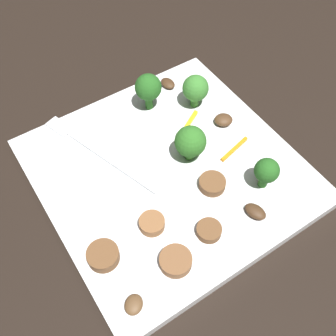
{
  "coord_description": "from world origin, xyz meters",
  "views": [
    {
      "loc": [
        -0.23,
        0.15,
        0.41
      ],
      "look_at": [
        0.0,
        0.0,
        0.02
      ],
      "focal_mm": 42.75,
      "sensor_mm": 36.0,
      "label": 1
    }
  ],
  "objects_px": {
    "sausage_slice_4": "(176,261)",
    "plate": "(168,172)",
    "broccoli_floret_3": "(191,143)",
    "mushroom_3": "(168,83)",
    "mushroom_1": "(255,212)",
    "broccoli_floret_1": "(148,88)",
    "pepper_strip_0": "(234,149)",
    "broccoli_floret_2": "(267,171)",
    "sausage_slice_2": "(152,223)",
    "mushroom_2": "(223,120)",
    "pepper_strip_2": "(187,126)",
    "fork": "(92,149)",
    "sausage_slice_3": "(212,184)",
    "sausage_slice_0": "(209,231)",
    "sausage_slice_1": "(103,256)",
    "broccoli_floret_0": "(195,89)",
    "mushroom_0": "(134,305)"
  },
  "relations": [
    {
      "from": "sausage_slice_4",
      "to": "plate",
      "type": "bearing_deg",
      "value": -29.68
    },
    {
      "from": "plate",
      "to": "broccoli_floret_3",
      "type": "bearing_deg",
      "value": -92.9
    },
    {
      "from": "mushroom_3",
      "to": "mushroom_1",
      "type": "bearing_deg",
      "value": 171.87
    },
    {
      "from": "broccoli_floret_1",
      "to": "pepper_strip_0",
      "type": "relative_size",
      "value": 1.11
    },
    {
      "from": "broccoli_floret_1",
      "to": "broccoli_floret_2",
      "type": "distance_m",
      "value": 0.18
    },
    {
      "from": "broccoli_floret_3",
      "to": "sausage_slice_2",
      "type": "relative_size",
      "value": 1.71
    },
    {
      "from": "mushroom_2",
      "to": "plate",
      "type": "bearing_deg",
      "value": 101.86
    },
    {
      "from": "sausage_slice_2",
      "to": "pepper_strip_2",
      "type": "height_order",
      "value": "sausage_slice_2"
    },
    {
      "from": "fork",
      "to": "sausage_slice_4",
      "type": "relative_size",
      "value": 5.14
    },
    {
      "from": "broccoli_floret_2",
      "to": "pepper_strip_2",
      "type": "relative_size",
      "value": 0.77
    },
    {
      "from": "sausage_slice_3",
      "to": "pepper_strip_2",
      "type": "xyz_separation_m",
      "value": [
        0.09,
        -0.03,
        -0.0
      ]
    },
    {
      "from": "fork",
      "to": "sausage_slice_4",
      "type": "xyz_separation_m",
      "value": [
        -0.18,
        -0.0,
        0.0
      ]
    },
    {
      "from": "sausage_slice_0",
      "to": "mushroom_3",
      "type": "relative_size",
      "value": 1.16
    },
    {
      "from": "sausage_slice_0",
      "to": "broccoli_floret_1",
      "type": "bearing_deg",
      "value": -13.07
    },
    {
      "from": "sausage_slice_1",
      "to": "mushroom_3",
      "type": "height_order",
      "value": "sausage_slice_1"
    },
    {
      "from": "fork",
      "to": "sausage_slice_3",
      "type": "xyz_separation_m",
      "value": [
        -0.13,
        -0.09,
        0.0
      ]
    },
    {
      "from": "sausage_slice_0",
      "to": "pepper_strip_2",
      "type": "xyz_separation_m",
      "value": [
        0.14,
        -0.07,
        -0.0
      ]
    },
    {
      "from": "broccoli_floret_3",
      "to": "mushroom_1",
      "type": "distance_m",
      "value": 0.11
    },
    {
      "from": "mushroom_1",
      "to": "mushroom_3",
      "type": "relative_size",
      "value": 1.09
    },
    {
      "from": "broccoli_floret_0",
      "to": "sausage_slice_4",
      "type": "distance_m",
      "value": 0.23
    },
    {
      "from": "broccoli_floret_2",
      "to": "mushroom_0",
      "type": "height_order",
      "value": "broccoli_floret_2"
    },
    {
      "from": "sausage_slice_1",
      "to": "pepper_strip_2",
      "type": "distance_m",
      "value": 0.2
    },
    {
      "from": "broccoli_floret_0",
      "to": "mushroom_2",
      "type": "bearing_deg",
      "value": -166.19
    },
    {
      "from": "broccoli_floret_1",
      "to": "mushroom_1",
      "type": "relative_size",
      "value": 2.09
    },
    {
      "from": "sausage_slice_1",
      "to": "broccoli_floret_2",
      "type": "bearing_deg",
      "value": -96.03
    },
    {
      "from": "sausage_slice_2",
      "to": "mushroom_3",
      "type": "bearing_deg",
      "value": -37.83
    },
    {
      "from": "fork",
      "to": "broccoli_floret_2",
      "type": "bearing_deg",
      "value": -155.98
    },
    {
      "from": "mushroom_1",
      "to": "mushroom_3",
      "type": "xyz_separation_m",
      "value": [
        0.22,
        -0.03,
        -0.0
      ]
    },
    {
      "from": "pepper_strip_2",
      "to": "sausage_slice_2",
      "type": "bearing_deg",
      "value": 130.19
    },
    {
      "from": "fork",
      "to": "mushroom_1",
      "type": "xyz_separation_m",
      "value": [
        -0.18,
        -0.11,
        0.0
      ]
    },
    {
      "from": "pepper_strip_2",
      "to": "pepper_strip_0",
      "type": "bearing_deg",
      "value": -156.79
    },
    {
      "from": "fork",
      "to": "mushroom_2",
      "type": "distance_m",
      "value": 0.17
    },
    {
      "from": "sausage_slice_2",
      "to": "mushroom_0",
      "type": "bearing_deg",
      "value": 136.47
    },
    {
      "from": "broccoli_floret_0",
      "to": "plate",
      "type": "bearing_deg",
      "value": 128.01
    },
    {
      "from": "plate",
      "to": "fork",
      "type": "distance_m",
      "value": 0.1
    },
    {
      "from": "fork",
      "to": "mushroom_3",
      "type": "distance_m",
      "value": 0.15
    },
    {
      "from": "mushroom_2",
      "to": "pepper_strip_0",
      "type": "height_order",
      "value": "mushroom_2"
    },
    {
      "from": "broccoli_floret_3",
      "to": "mushroom_2",
      "type": "xyz_separation_m",
      "value": [
        0.02,
        -0.07,
        -0.02
      ]
    },
    {
      "from": "sausage_slice_1",
      "to": "pepper_strip_2",
      "type": "relative_size",
      "value": 0.6
    },
    {
      "from": "sausage_slice_4",
      "to": "mushroom_1",
      "type": "relative_size",
      "value": 1.33
    },
    {
      "from": "sausage_slice_4",
      "to": "pepper_strip_0",
      "type": "xyz_separation_m",
      "value": [
        0.08,
        -0.14,
        -0.0
      ]
    },
    {
      "from": "plate",
      "to": "sausage_slice_2",
      "type": "relative_size",
      "value": 10.38
    },
    {
      "from": "broccoli_floret_2",
      "to": "sausage_slice_4",
      "type": "distance_m",
      "value": 0.14
    },
    {
      "from": "broccoli_floret_2",
      "to": "mushroom_3",
      "type": "distance_m",
      "value": 0.2
    },
    {
      "from": "broccoli_floret_2",
      "to": "sausage_slice_2",
      "type": "distance_m",
      "value": 0.14
    },
    {
      "from": "plate",
      "to": "sausage_slice_2",
      "type": "distance_m",
      "value": 0.08
    },
    {
      "from": "sausage_slice_2",
      "to": "mushroom_3",
      "type": "height_order",
      "value": "sausage_slice_2"
    },
    {
      "from": "pepper_strip_2",
      "to": "sausage_slice_1",
      "type": "bearing_deg",
      "value": 119.76
    },
    {
      "from": "broccoli_floret_3",
      "to": "pepper_strip_0",
      "type": "relative_size",
      "value": 1.0
    },
    {
      "from": "broccoli_floret_3",
      "to": "mushroom_0",
      "type": "height_order",
      "value": "broccoli_floret_3"
    }
  ]
}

